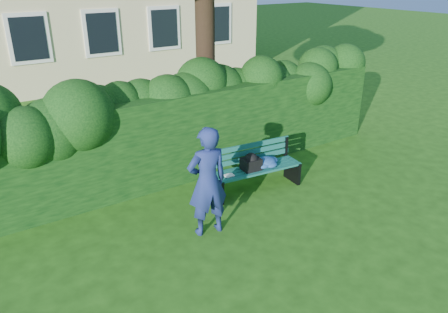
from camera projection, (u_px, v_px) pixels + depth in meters
ground at (243, 217)px, 7.71m from camera, size 80.00×80.00×0.00m
hedge at (181, 133)px, 9.03m from camera, size 10.00×1.00×1.80m
park_bench at (257, 166)px, 8.52m from camera, size 1.89×0.74×0.89m
man_reading at (207, 182)px, 6.92m from camera, size 0.72×0.52×1.85m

